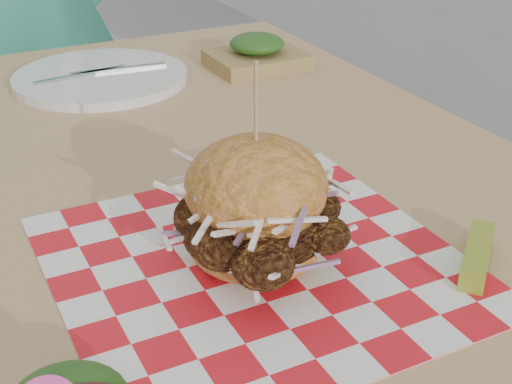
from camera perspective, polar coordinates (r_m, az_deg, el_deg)
patio_table at (r=0.85m, az=-4.65°, el=-3.79°), size 0.80×1.20×0.75m
patio_chair at (r=1.88m, az=-16.90°, el=9.14°), size 0.52×0.53×0.95m
paper_liner at (r=0.66m, az=0.00°, el=-5.66°), size 0.36×0.36×0.00m
sandwich at (r=0.64m, az=-0.00°, el=-1.57°), size 0.17×0.17×0.19m
pickle_spear at (r=0.68m, az=17.29°, el=-4.85°), size 0.09×0.08×0.02m
place_setting at (r=1.15m, az=-12.31°, el=8.95°), size 0.27×0.27×0.02m
kraft_tray at (r=1.19m, az=0.07°, el=10.99°), size 0.15×0.12×0.06m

